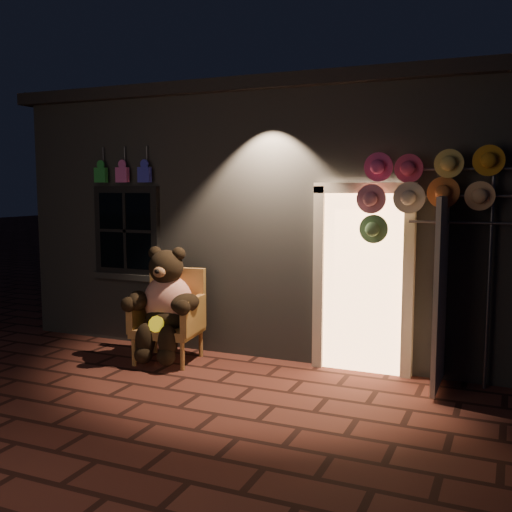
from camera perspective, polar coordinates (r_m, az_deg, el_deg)
The scene contains 5 objects.
ground at distance 6.41m, azimuth -5.40°, elevation -12.97°, with size 60.00×60.00×0.00m, color #552920.
shop_building at distance 9.73m, azimuth 5.93°, elevation 4.18°, with size 7.30×5.95×3.51m.
wicker_armchair at distance 7.54m, azimuth -8.12°, elevation -5.57°, with size 0.85×0.79×1.13m.
teddy_bear at distance 7.37m, azimuth -8.66°, elevation -4.48°, with size 0.98×0.81×1.36m.
hat_rack at distance 6.61m, azimuth 15.81°, elevation 6.13°, with size 1.64×0.22×2.53m.
Camera 1 is at (2.93, -5.28, 2.15)m, focal length 42.00 mm.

